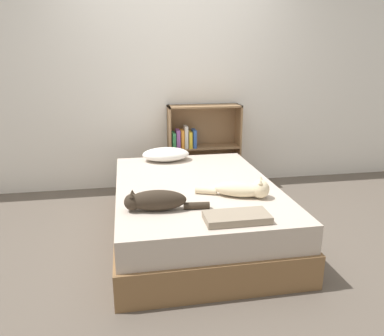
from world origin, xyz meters
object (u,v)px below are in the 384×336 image
at_px(pillow, 166,154).
at_px(cat_light, 243,189).
at_px(bed, 195,209).
at_px(bookshelf, 200,145).
at_px(cat_dark, 155,201).

height_order(pillow, cat_light, cat_light).
bearing_deg(bed, bookshelf, 76.66).
distance_m(cat_dark, bookshelf, 1.92).
bearing_deg(bookshelf, cat_light, -89.53).
height_order(bed, cat_light, cat_light).
xyz_separation_m(pillow, cat_dark, (-0.23, -1.32, 0.01)).
relative_size(bed, bookshelf, 2.03).
relative_size(pillow, cat_light, 0.88).
height_order(pillow, bookshelf, bookshelf).
height_order(bed, pillow, pillow).
bearing_deg(bookshelf, bed, -103.34).
distance_m(bed, bookshelf, 1.34).
bearing_deg(bed, cat_light, -49.29).
xyz_separation_m(bed, bookshelf, (0.30, 1.28, 0.28)).
bearing_deg(cat_light, bed, 152.76).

